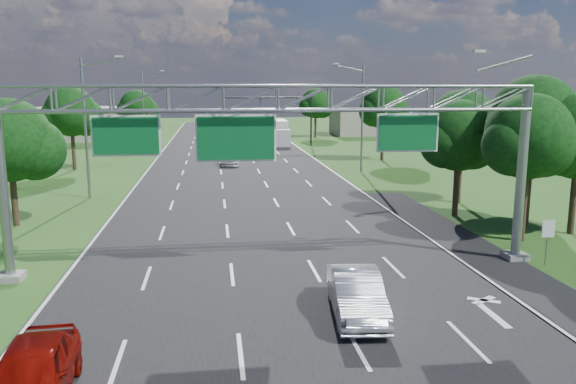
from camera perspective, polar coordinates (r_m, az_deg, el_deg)
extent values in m
plane|color=#244815|center=(42.57, -4.15, -0.21)|extent=(220.00, 220.00, 0.00)
cube|color=black|center=(42.57, -4.15, -0.21)|extent=(18.00, 180.00, 0.02)
cube|color=black|center=(29.77, 17.97, -5.44)|extent=(3.00, 30.00, 0.02)
cube|color=gray|center=(28.63, 22.07, -6.03)|extent=(1.00, 1.00, 0.30)
cylinder|color=gray|center=(27.83, 22.62, 1.60)|extent=(0.44, 0.44, 8.00)
cube|color=gray|center=(26.41, -26.32, -7.74)|extent=(1.00, 1.00, 0.30)
cylinder|color=gray|center=(25.54, -27.03, 0.51)|extent=(0.40, 0.40, 8.00)
cylinder|color=gray|center=(26.98, 21.13, 12.11)|extent=(2.54, 0.12, 0.79)
cube|color=beige|center=(26.45, 18.86, 13.38)|extent=(0.50, 0.22, 0.12)
cube|color=white|center=(24.07, -16.11, 5.51)|extent=(2.80, 0.05, 1.70)
cube|color=#0B5B2A|center=(24.01, -16.13, 5.50)|extent=(2.62, 0.05, 1.52)
cube|color=white|center=(23.84, -5.29, 5.47)|extent=(3.40, 0.05, 2.00)
cube|color=#0B5B2A|center=(23.78, -5.28, 5.46)|extent=(3.22, 0.05, 1.82)
cube|color=white|center=(25.26, 12.05, 5.92)|extent=(2.80, 0.05, 1.70)
cube|color=#0B5B2A|center=(25.21, 12.10, 5.90)|extent=(2.62, 0.05, 1.52)
cylinder|color=gray|center=(28.04, 24.80, -4.77)|extent=(0.06, 0.06, 2.00)
cube|color=white|center=(27.85, 24.94, -3.40)|extent=(0.60, 0.04, 0.80)
cylinder|color=black|center=(78.04, 2.36, 7.30)|extent=(0.24, 0.24, 7.00)
cylinder|color=black|center=(77.12, -2.08, 9.57)|extent=(12.00, 0.18, 0.18)
imported|color=black|center=(76.78, -6.59, 9.10)|extent=(0.18, 0.22, 1.10)
imported|color=black|center=(77.04, -2.82, 9.16)|extent=(0.18, 0.22, 1.10)
imported|color=black|center=(77.62, 0.90, 9.18)|extent=(0.18, 0.22, 1.10)
cylinder|color=gray|center=(42.81, -19.88, 6.00)|extent=(0.20, 0.20, 10.00)
cylinder|color=gray|center=(42.49, -18.54, 12.41)|extent=(2.78, 0.12, 0.60)
cube|color=beige|center=(42.29, -16.80, 13.06)|extent=(0.55, 0.22, 0.12)
cylinder|color=gray|center=(77.33, -14.45, 8.07)|extent=(0.20, 0.20, 10.00)
cylinder|color=gray|center=(77.15, -13.64, 11.59)|extent=(2.78, 0.12, 0.60)
cube|color=beige|center=(77.04, -12.67, 11.93)|extent=(0.55, 0.22, 0.12)
cylinder|color=gray|center=(53.68, 7.55, 7.34)|extent=(0.20, 0.20, 10.00)
cylinder|color=gray|center=(53.30, 6.29, 12.40)|extent=(2.78, 0.12, 0.60)
cube|color=beige|center=(53.02, 4.90, 12.87)|extent=(0.55, 0.22, 0.12)
cylinder|color=#2D2116|center=(31.73, 22.78, -1.31)|extent=(0.36, 0.36, 3.74)
sphere|color=black|center=(31.24, 23.25, 5.22)|extent=(4.40, 4.40, 4.40)
sphere|color=black|center=(32.20, 24.51, 4.28)|extent=(3.30, 3.30, 3.30)
sphere|color=black|center=(30.52, 21.88, 4.38)|extent=(3.08, 3.08, 3.08)
cylinder|color=#2D2116|center=(35.24, 23.18, 0.14)|extent=(0.36, 0.36, 4.18)
sphere|color=black|center=(34.79, 23.67, 6.78)|extent=(5.00, 5.00, 5.00)
sphere|color=black|center=(35.83, 24.98, 5.76)|extent=(3.75, 3.75, 3.75)
sphere|color=black|center=(33.99, 22.23, 5.97)|extent=(3.50, 3.50, 3.50)
cylinder|color=#2D2116|center=(36.55, 16.69, 0.20)|extent=(0.36, 0.36, 3.30)
sphere|color=black|center=(36.12, 16.98, 5.53)|extent=(4.40, 4.40, 4.40)
sphere|color=black|center=(36.99, 18.23, 4.71)|extent=(3.30, 3.30, 3.30)
sphere|color=black|center=(35.48, 15.68, 4.80)|extent=(3.08, 3.08, 3.08)
cylinder|color=#2D2116|center=(34.45, 26.97, -0.94)|extent=(0.36, 0.36, 3.52)
sphere|color=black|center=(33.20, 26.23, 4.22)|extent=(3.22, 3.22, 3.22)
cylinder|color=#2D2116|center=(40.94, 16.98, 1.42)|extent=(0.36, 0.36, 3.52)
sphere|color=black|center=(40.55, 17.26, 6.56)|extent=(4.80, 4.80, 4.80)
sphere|color=black|center=(41.46, 18.50, 5.73)|extent=(3.60, 3.60, 3.60)
sphere|color=black|center=(39.87, 15.98, 5.87)|extent=(3.36, 3.36, 3.36)
cylinder|color=#2D2116|center=(36.24, -26.03, -0.70)|extent=(0.36, 0.36, 3.08)
sphere|color=black|center=(35.79, -26.48, 4.74)|extent=(4.80, 4.80, 4.80)
sphere|color=black|center=(35.85, -24.38, 3.95)|extent=(3.60, 3.60, 3.60)
cylinder|color=#2D2116|center=(58.65, -20.95, 3.93)|extent=(0.36, 0.36, 3.74)
sphere|color=black|center=(58.38, -21.20, 7.63)|extent=(4.80, 4.80, 4.80)
sphere|color=black|center=(58.53, -19.92, 7.13)|extent=(3.60, 3.60, 3.60)
sphere|color=black|center=(58.37, -22.27, 7.08)|extent=(3.36, 3.36, 3.36)
cylinder|color=#2D2116|center=(82.66, -14.98, 5.85)|extent=(0.36, 0.36, 3.30)
sphere|color=black|center=(82.47, -15.10, 8.33)|extent=(4.80, 4.80, 4.80)
sphere|color=black|center=(82.74, -14.22, 7.96)|extent=(3.60, 3.60, 3.60)
sphere|color=black|center=(82.33, -15.86, 7.95)|extent=(3.36, 3.36, 3.36)
cylinder|color=#2D2116|center=(62.82, 9.56, 4.98)|extent=(0.36, 0.36, 3.96)
sphere|color=black|center=(62.57, 9.67, 8.54)|extent=(4.80, 4.80, 4.80)
sphere|color=black|center=(63.33, 10.60, 7.99)|extent=(3.60, 3.60, 3.60)
sphere|color=black|center=(61.99, 8.78, 8.10)|extent=(3.36, 3.36, 3.36)
cylinder|color=#2D2116|center=(91.45, 2.81, 6.69)|extent=(0.36, 0.36, 3.52)
sphere|color=black|center=(91.28, 2.83, 8.99)|extent=(4.80, 4.80, 4.80)
sphere|color=black|center=(91.91, 3.52, 8.62)|extent=(3.60, 3.60, 3.60)
sphere|color=black|center=(90.81, 2.18, 8.69)|extent=(3.36, 3.36, 3.36)
cube|color=gray|center=(92.01, -19.98, 6.56)|extent=(14.00, 10.00, 5.00)
cube|color=gray|center=(97.59, 8.21, 6.98)|extent=(12.00, 9.00, 4.00)
imported|color=#8F0D06|center=(16.28, -24.59, -16.47)|extent=(2.18, 4.85, 1.62)
imported|color=silver|center=(20.22, 6.99, -10.25)|extent=(2.17, 4.95, 1.58)
imported|color=silver|center=(58.88, -5.96, 3.43)|extent=(2.00, 4.73, 1.36)
imported|color=black|center=(69.53, -3.90, 4.52)|extent=(2.17, 4.64, 1.28)
imported|color=black|center=(69.17, -7.61, 4.46)|extent=(1.77, 4.07, 1.37)
cube|color=beige|center=(81.29, -1.14, 6.21)|extent=(2.57, 6.39, 3.19)
cube|color=silver|center=(76.92, -0.76, 5.52)|extent=(2.45, 2.35, 2.34)
cylinder|color=black|center=(77.06, -1.65, 5.05)|extent=(0.37, 1.06, 1.06)
cylinder|color=black|center=(77.33, 0.08, 5.08)|extent=(0.37, 1.06, 1.06)
cylinder|color=black|center=(83.38, -2.11, 5.47)|extent=(0.37, 1.06, 1.06)
cylinder|color=black|center=(83.63, -0.50, 5.49)|extent=(0.37, 1.06, 1.06)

